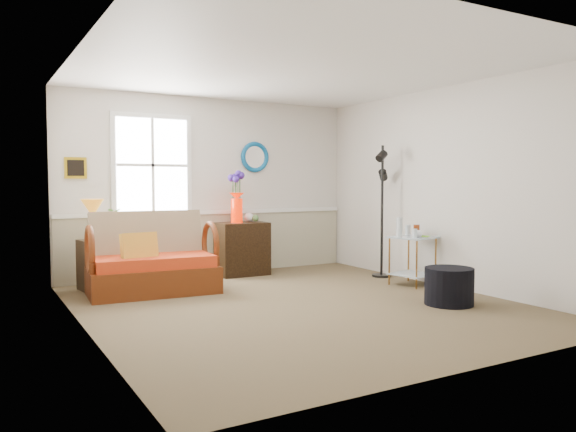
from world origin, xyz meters
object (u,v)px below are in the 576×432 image
cabinet (242,249)px  ottoman (449,286)px  lamp_stand (95,265)px  side_table (412,261)px  loveseat (153,253)px  floor_lamp (382,211)px

cabinet → ottoman: bearing=-67.8°
lamp_stand → ottoman: lamp_stand is taller
side_table → ottoman: bearing=-112.8°
loveseat → side_table: (3.14, -1.18, -0.18)m
loveseat → floor_lamp: 3.27m
floor_lamp → ottoman: size_ratio=3.51×
cabinet → ottoman: size_ratio=1.44×
floor_lamp → ottoman: floor_lamp is taller
lamp_stand → cabinet: (2.11, 0.11, 0.07)m
floor_lamp → ottoman: bearing=-119.2°
ottoman → side_table: bearing=67.2°
lamp_stand → ottoman: 4.34m
loveseat → side_table: bearing=-16.1°
floor_lamp → loveseat: bearing=158.8°
cabinet → side_table: (1.61, -1.86, -0.06)m
cabinet → floor_lamp: bearing=-33.3°
side_table → floor_lamp: size_ratio=0.34×
cabinet → ottoman: (1.15, -2.97, -0.18)m
lamp_stand → floor_lamp: (3.78, -1.04, 0.63)m
cabinet → loveseat: bearing=-154.8°
ottoman → lamp_stand: bearing=138.6°
side_table → floor_lamp: 0.95m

